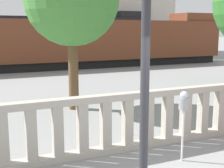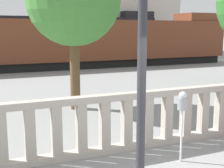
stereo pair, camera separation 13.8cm
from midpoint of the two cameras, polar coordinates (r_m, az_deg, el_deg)
balustrade at (r=6.76m, az=2.25°, el=-6.87°), size 17.24×0.24×1.27m
parking_meter at (r=6.20m, az=12.38°, el=-3.68°), size 0.20×0.20×1.42m
train_near at (r=21.44m, az=-6.44°, el=7.52°), size 22.62×2.62×3.81m
train_far at (r=28.03m, az=-13.84°, el=8.33°), size 21.55×2.66×4.27m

